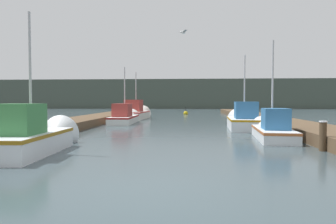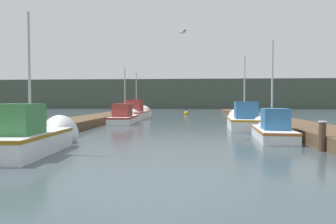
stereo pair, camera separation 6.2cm
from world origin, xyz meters
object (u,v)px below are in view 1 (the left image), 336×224
Objects in this scene: mooring_piling_1 at (323,136)px; fishing_boat_2 at (244,120)px; seagull_lead at (183,32)px; fishing_boat_0 at (34,136)px; fishing_boat_3 at (125,117)px; channel_buoy at (186,113)px; mooring_piling_0 at (240,114)px; fishing_boat_1 at (271,129)px; fishing_boat_4 at (137,113)px.

fishing_boat_2 is at bearing 97.75° from mooring_piling_1.
fishing_boat_0 is at bearing -79.24° from seagull_lead.
fishing_boat_3 is 5.52× the size of channel_buoy.
fishing_boat_0 is 0.86× the size of fishing_boat_3.
seagull_lead is at bearing -89.93° from channel_buoy.
mooring_piling_1 is at bearing 2.23° from fishing_boat_0.
seagull_lead is (-4.59, -11.83, 4.21)m from mooring_piling_0.
fishing_boat_0 is 12.61m from fishing_boat_3.
mooring_piling_0 is 1.00× the size of mooring_piling_1.
fishing_boat_3 is at bearing -108.13° from channel_buoy.
fishing_boat_3 is (0.31, 12.61, -0.04)m from fishing_boat_0.
seagull_lead reaches higher than fishing_boat_1.
fishing_boat_1 reaches higher than mooring_piling_1.
fishing_boat_1 is at bearing -54.33° from fishing_boat_4.
fishing_boat_1 is 4.83× the size of channel_buoy.
fishing_boat_3 is 14.92m from mooring_piling_1.
channel_buoy is (-4.62, 9.99, -0.35)m from mooring_piling_0.
fishing_boat_4 is at bearing 167.38° from seagull_lead.
seagull_lead reaches higher than fishing_boat_4.
fishing_boat_3 is 5.68× the size of mooring_piling_0.
mooring_piling_1 is 7.15m from seagull_lead.
mooring_piling_1 is at bearing -78.06° from fishing_boat_2.
fishing_boat_2 is 8.07m from mooring_piling_1.
fishing_boat_0 is at bearing -129.23° from fishing_boat_2.
seagull_lead reaches higher than fishing_boat_3.
seagull_lead is (-4.63, 3.45, 4.21)m from mooring_piling_1.
fishing_boat_1 is at bearing -81.38° from fishing_boat_2.
fishing_boat_4 is (-0.03, 5.10, 0.08)m from fishing_boat_3.
channel_buoy is at bearing 66.04° from fishing_boat_4.
fishing_boat_4 is at bearing 135.86° from fishing_boat_2.
fishing_boat_0 is 17.70m from fishing_boat_4.
mooring_piling_0 is at bearing 90.14° from mooring_piling_1.
fishing_boat_1 reaches higher than fishing_boat_4.
fishing_boat_2 is 7.36m from mooring_piling_0.
seagull_lead reaches higher than mooring_piling_1.
fishing_boat_2 is at bearing 44.30° from fishing_boat_0.
fishing_boat_0 is at bearing -175.49° from mooring_piling_1.
fishing_boat_1 is 5.82m from seagull_lead.
fishing_boat_4 is 9.19m from mooring_piling_0.
fishing_boat_3 is 10.58× the size of seagull_lead.
mooring_piling_1 is at bearing 22.47° from seagull_lead.
fishing_boat_0 reaches higher than fishing_boat_3.
fishing_boat_2 is 4.92× the size of channel_buoy.
fishing_boat_0 is at bearing -120.18° from mooring_piling_0.
fishing_boat_2 is 12.01m from fishing_boat_4.
seagull_lead is at bearing 39.29° from fishing_boat_0.
fishing_boat_4 is 14.82m from seagull_lead.
mooring_piling_1 is 25.70m from channel_buoy.
seagull_lead reaches higher than mooring_piling_0.
fishing_boat_1 is 9.25× the size of seagull_lead.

